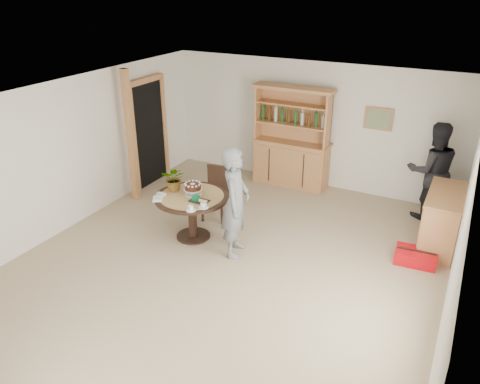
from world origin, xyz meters
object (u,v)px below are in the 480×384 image
(hutch, at_px, (291,153))
(adult_person, at_px, (432,171))
(teen_boy, at_px, (235,203))
(dining_chair, at_px, (217,189))
(red_suitcase, at_px, (416,257))
(sideboard, at_px, (442,220))
(dining_table, at_px, (192,204))

(hutch, xyz_separation_m, adult_person, (2.71, -0.24, 0.19))
(adult_person, bearing_deg, teen_boy, 25.13)
(hutch, xyz_separation_m, dining_chair, (-0.62, -1.96, -0.15))
(teen_boy, relative_size, red_suitcase, 2.76)
(sideboard, height_order, adult_person, adult_person)
(teen_boy, relative_size, adult_person, 0.98)
(hutch, bearing_deg, sideboard, -22.21)
(red_suitcase, bearing_deg, teen_boy, -163.04)
(dining_chair, bearing_deg, red_suitcase, -8.75)
(dining_table, relative_size, teen_boy, 0.69)
(dining_table, distance_m, teen_boy, 0.90)
(hutch, bearing_deg, dining_chair, -107.55)
(adult_person, height_order, red_suitcase, adult_person)
(dining_table, height_order, dining_chair, dining_chair)
(sideboard, xyz_separation_m, red_suitcase, (-0.24, -0.66, -0.37))
(dining_chair, bearing_deg, adult_person, 17.50)
(dining_table, relative_size, adult_person, 0.68)
(hutch, distance_m, adult_person, 2.72)
(dining_table, xyz_separation_m, dining_chair, (-0.01, 0.83, -0.07))
(teen_boy, bearing_deg, sideboard, -74.80)
(teen_boy, height_order, adult_person, adult_person)
(sideboard, distance_m, dining_table, 3.97)
(sideboard, relative_size, dining_chair, 1.33)
(hutch, distance_m, teen_boy, 2.91)
(hutch, relative_size, sideboard, 1.62)
(dining_chair, distance_m, red_suitcase, 3.45)
(dining_table, relative_size, dining_chair, 1.27)
(hutch, height_order, teen_boy, hutch)
(hutch, xyz_separation_m, teen_boy, (0.24, -2.89, 0.18))
(teen_boy, bearing_deg, red_suitcase, -84.07)
(dining_table, xyz_separation_m, teen_boy, (0.85, -0.10, 0.26))
(dining_chair, xyz_separation_m, adult_person, (3.33, 1.72, 0.35))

